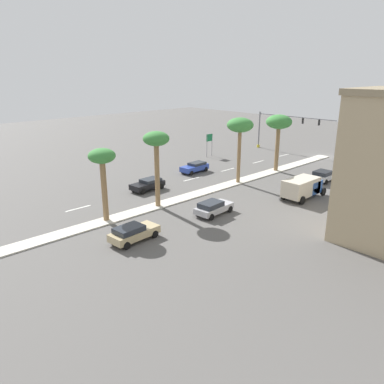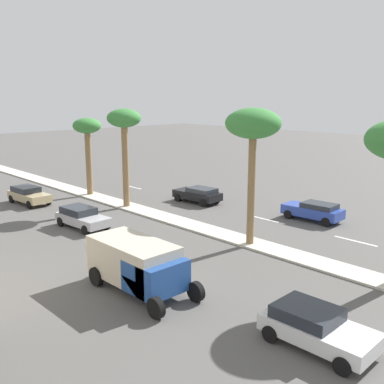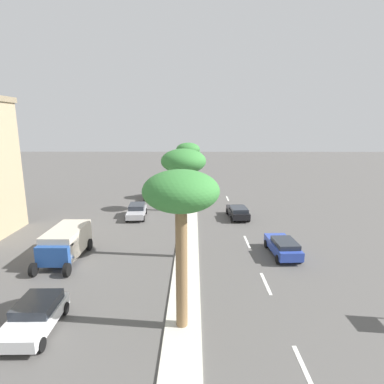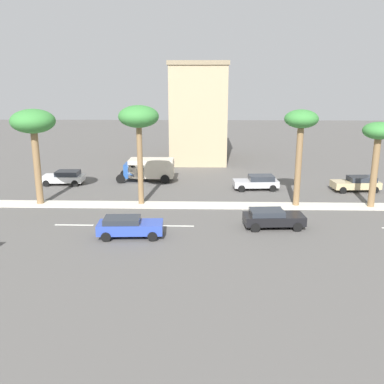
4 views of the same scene
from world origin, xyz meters
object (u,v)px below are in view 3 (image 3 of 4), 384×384
at_px(sedan_tan_left, 151,192).
at_px(sedan_blue_trailing, 283,246).
at_px(palm_tree_far, 181,197).
at_px(sedan_silver_outboard, 137,211).
at_px(sedan_black_front, 238,212).
at_px(palm_tree_right, 191,156).
at_px(sedan_white_leading, 35,316).
at_px(palm_tree_center, 188,154).
at_px(palm_tree_left, 184,165).
at_px(box_truck, 65,243).

bearing_deg(sedan_tan_left, sedan_blue_trailing, -56.72).
distance_m(palm_tree_far, sedan_silver_outboard, 20.43).
bearing_deg(sedan_silver_outboard, sedan_black_front, -1.28).
relative_size(palm_tree_right, sedan_black_front, 1.60).
xyz_separation_m(sedan_white_leading, sedan_blue_trailing, (14.56, 8.98, 0.00)).
relative_size(palm_tree_center, palm_tree_right, 1.14).
xyz_separation_m(sedan_blue_trailing, sedan_silver_outboard, (-12.99, 10.00, -0.00)).
height_order(palm_tree_left, sedan_black_front, palm_tree_left).
bearing_deg(sedan_blue_trailing, box_truck, -176.82).
height_order(palm_tree_right, box_truck, palm_tree_right).
distance_m(palm_tree_far, palm_tree_right, 27.31).
relative_size(palm_tree_center, box_truck, 1.35).
xyz_separation_m(palm_tree_right, sedan_silver_outboard, (-5.76, -8.56, -5.00)).
bearing_deg(sedan_silver_outboard, palm_tree_right, 56.04).
bearing_deg(sedan_white_leading, palm_tree_center, 71.80).
distance_m(palm_tree_center, box_truck, 16.95).
xyz_separation_m(palm_tree_right, sedan_white_leading, (-7.33, -27.54, -5.00)).
bearing_deg(palm_tree_center, box_truck, -123.33).
relative_size(sedan_silver_outboard, sedan_tan_left, 0.98).
bearing_deg(palm_tree_right, palm_tree_center, -92.38).
xyz_separation_m(sedan_white_leading, sedan_black_front, (12.44, 18.74, -0.02)).
bearing_deg(sedan_tan_left, palm_tree_right, -7.49).
relative_size(sedan_white_leading, sedan_blue_trailing, 0.93).
bearing_deg(sedan_white_leading, palm_tree_left, 51.21).
xyz_separation_m(sedan_tan_left, box_truck, (-3.68, -20.17, 0.53)).
bearing_deg(sedan_white_leading, box_truck, 102.35).
distance_m(palm_tree_left, sedan_silver_outboard, 13.22).
relative_size(palm_tree_right, box_truck, 1.19).
height_order(palm_tree_far, palm_tree_center, palm_tree_far).
bearing_deg(palm_tree_far, palm_tree_center, 90.21).
distance_m(palm_tree_center, sedan_tan_left, 10.31).
bearing_deg(sedan_tan_left, palm_tree_far, -79.40).
xyz_separation_m(sedan_silver_outboard, box_truck, (-3.33, -10.90, 0.55)).
bearing_deg(sedan_blue_trailing, sedan_white_leading, -148.32).
distance_m(palm_tree_left, sedan_tan_left, 21.15).
xyz_separation_m(palm_tree_left, palm_tree_right, (0.33, 18.84, -1.30)).
bearing_deg(palm_tree_right, palm_tree_left, -91.02).
bearing_deg(palm_tree_far, sedan_black_front, 74.04).
distance_m(sedan_black_front, box_truck, 17.77).
bearing_deg(sedan_blue_trailing, palm_tree_far, -130.26).
bearing_deg(box_truck, sedan_white_leading, -77.65).
distance_m(sedan_silver_outboard, sedan_tan_left, 9.28).
relative_size(palm_tree_center, sedan_tan_left, 1.76).
bearing_deg(box_truck, palm_tree_right, 64.95).
bearing_deg(palm_tree_right, sedan_tan_left, 172.51).
height_order(palm_tree_right, sedan_blue_trailing, palm_tree_right).
relative_size(sedan_blue_trailing, box_truck, 0.76).
height_order(sedan_white_leading, box_truck, box_truck).
bearing_deg(palm_tree_left, palm_tree_center, 89.62).
bearing_deg(palm_tree_far, palm_tree_right, 89.64).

